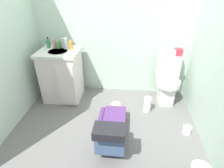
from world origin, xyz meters
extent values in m
cube|color=slate|center=(0.00, 0.00, -0.02)|extent=(2.95, 2.97, 0.04)
cube|color=#B3CCB9|center=(0.00, 1.02, 1.20)|extent=(2.61, 0.08, 2.40)
cube|color=silver|center=(0.88, 0.69, 0.19)|extent=(0.22, 0.30, 0.38)
cylinder|color=silver|center=(0.88, 0.63, 0.38)|extent=(0.35, 0.35, 0.08)
cube|color=silver|center=(0.88, 0.82, 0.55)|extent=(0.34, 0.17, 0.34)
cube|color=silver|center=(0.88, 0.82, 0.73)|extent=(0.36, 0.19, 0.03)
cube|color=silver|center=(-0.78, 0.65, 0.39)|extent=(0.56, 0.48, 0.78)
cube|color=silver|center=(-0.78, 0.65, 0.80)|extent=(0.60, 0.52, 0.04)
cylinder|color=silver|center=(-0.78, 0.63, 0.79)|extent=(0.28, 0.28, 0.05)
cube|color=silver|center=(-0.63, 0.39, 0.37)|extent=(0.26, 0.03, 0.66)
cylinder|color=silver|center=(-0.78, 0.79, 0.87)|extent=(0.02, 0.02, 0.10)
cube|color=#512D6B|center=(0.12, -0.01, 0.09)|extent=(0.29, 0.52, 0.17)
sphere|color=tan|center=(0.12, 0.32, 0.10)|extent=(0.19, 0.19, 0.19)
cube|color=#3F587C|center=(0.12, -0.37, 0.18)|extent=(0.31, 0.28, 0.20)
cube|color=#3F587C|center=(0.12, -0.51, 0.30)|extent=(0.31, 0.12, 0.32)
cube|color=black|center=(0.12, -0.55, 0.47)|extent=(0.31, 0.19, 0.09)
cylinder|color=#512D6B|center=(-0.07, 0.15, 0.06)|extent=(0.08, 0.30, 0.08)
cube|color=silver|center=(0.83, 0.82, 0.80)|extent=(0.22, 0.11, 0.10)
cube|color=#B22D3F|center=(0.98, 0.82, 0.81)|extent=(0.12, 0.09, 0.11)
cylinder|color=#35925A|center=(-0.97, 0.77, 0.89)|extent=(0.06, 0.06, 0.13)
cylinder|color=black|center=(-0.97, 0.77, 0.97)|extent=(0.02, 0.02, 0.04)
cylinder|color=pink|center=(-0.88, 0.78, 0.89)|extent=(0.05, 0.05, 0.13)
cylinder|color=green|center=(-0.81, 0.75, 0.88)|extent=(0.06, 0.06, 0.11)
cylinder|color=white|center=(-0.75, 0.78, 0.89)|extent=(0.04, 0.04, 0.15)
cylinder|color=silver|center=(-0.69, 0.74, 0.90)|extent=(0.06, 0.06, 0.17)
cylinder|color=#C0852C|center=(-0.61, 0.73, 0.88)|extent=(0.06, 0.06, 0.12)
cylinder|color=white|center=(0.58, 0.41, 0.12)|extent=(0.11, 0.11, 0.23)
cylinder|color=white|center=(1.07, 0.00, 0.05)|extent=(0.11, 0.11, 0.10)
camera|label=1|loc=(0.28, -1.82, 1.76)|focal=29.15mm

